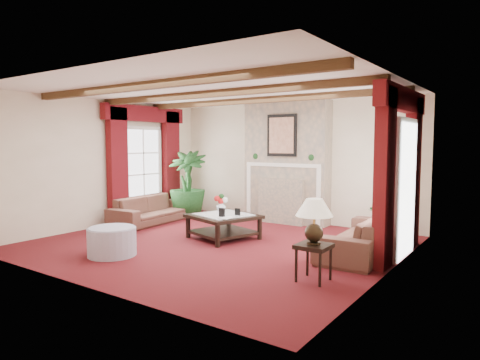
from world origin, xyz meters
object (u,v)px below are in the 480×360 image
Objects in this scene: sofa_right at (361,228)px; side_table at (313,263)px; sofa_left at (151,205)px; coffee_table at (224,227)px; ottoman at (112,242)px; potted_palm at (188,198)px.

sofa_right is 1.68m from side_table.
sofa_left is 2.31m from coffee_table.
side_table is (2.45, -1.31, 0.02)m from coffee_table.
sofa_left is 4.29× the size of side_table.
ottoman is (1.56, -2.33, -0.18)m from sofa_left.
coffee_table is (2.15, -1.41, -0.22)m from potted_palm.
sofa_left reaches higher than side_table.
sofa_left is at bearing 123.78° from ottoman.
side_table reaches higher than ottoman.
ottoman is (-0.73, -1.98, -0.00)m from coffee_table.
sofa_right reaches higher than sofa_left.
sofa_left is 5.01m from side_table.
potted_palm is at bearing 112.78° from ottoman.
potted_palm is at bearing -105.46° from sofa_right.
sofa_right is (4.78, 0.01, 0.02)m from sofa_left.
ottoman is at bearing -67.22° from potted_palm.
sofa_right is 3.99m from ottoman.
ottoman is (1.42, -3.39, -0.23)m from potted_palm.
ottoman is at bearing -167.99° from side_table.
sofa_right is 2.53m from coffee_table.
side_table is at bearing -114.75° from sofa_left.
potted_palm is at bearing 149.42° from side_table.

